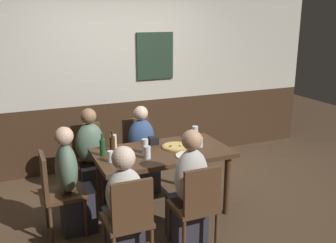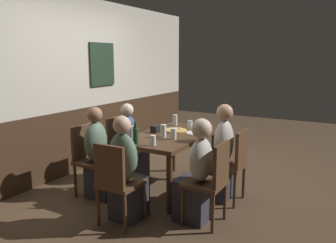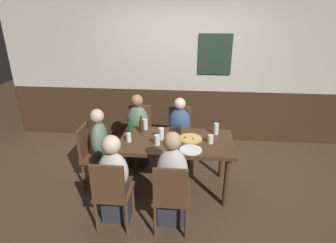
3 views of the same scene
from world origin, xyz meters
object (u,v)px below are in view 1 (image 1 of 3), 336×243
Objects in this scene: person_mid_near at (189,196)px; condiment_caddy at (153,141)px; chair_mid_near at (196,203)px; pint_glass_stout at (114,142)px; person_mid_far at (143,155)px; beer_bottle_brown at (112,143)px; person_head_west at (73,188)px; chair_mid_far at (139,148)px; plate_white_large at (189,155)px; person_left_far at (92,162)px; chair_left_far at (89,155)px; beer_bottle_green at (103,147)px; tumbler_water at (147,153)px; pizza at (176,146)px; beer_glass_tall at (195,133)px; beer_glass_half at (111,157)px; chair_left_near at (129,217)px; highball_clear at (200,142)px; dining_table at (163,159)px; tumbler_short at (145,147)px; chair_head_west at (56,189)px; person_left_near at (124,211)px.

person_mid_near is 10.71× the size of condiment_caddy.
pint_glass_stout reaches higher than chair_mid_near.
person_mid_far reaches higher than beer_bottle_brown.
chair_mid_far is at bearing 39.55° from person_head_west.
pint_glass_stout is at bearing 138.94° from plate_white_large.
person_left_far is 0.83m from condiment_caddy.
chair_left_far reaches higher than plate_white_large.
chair_mid_near is 3.55× the size of beer_bottle_green.
pizza is at bearing 25.18° from tumbler_water.
beer_glass_tall is (0.99, -0.07, 0.00)m from pint_glass_stout.
beer_glass_half is 0.75× the size of beer_glass_tall.
chair_left_near and chair_left_far have the same top height.
pizza is 1.27× the size of beer_bottle_green.
beer_bottle_brown reaches higher than chair_left_near.
beer_glass_tall is (1.14, 0.34, 0.02)m from beer_glass_half.
tumbler_water is 0.57× the size of beer_bottle_brown.
pizza is at bearing 161.51° from highball_clear.
condiment_caddy is (-0.45, 0.29, -0.01)m from highball_clear.
tumbler_water is 0.46m from condiment_caddy.
tumbler_short reaches higher than dining_table.
chair_head_west is 2.81× the size of pizza.
dining_table is 1.69× the size of chair_left_near.
dining_table is 1.69× the size of chair_mid_near.
pint_glass_stout is 0.97× the size of beer_glass_tall.
person_mid_near is 10.01× the size of beer_glass_half.
chair_left_near reaches higher than highball_clear.
plate_white_large is at bearing -41.06° from pint_glass_stout.
beer_bottle_brown is (-0.51, -0.44, 0.37)m from person_mid_far.
pint_glass_stout is (0.19, -0.51, 0.31)m from chair_left_far.
chair_head_west reaches higher than beer_glass_half.
person_left_near reaches higher than chair_head_west.
dining_table is 0.26m from tumbler_short.
beer_bottle_green reaches higher than chair_mid_near.
chair_mid_near is at bearing -35.37° from chair_head_west.
person_mid_far is (0.65, 1.32, -0.02)m from person_left_near.
person_mid_far is at bearing -90.00° from chair_mid_far.
chair_mid_far is 3.76× the size of beer_bottle_brown.
person_left_near is (-0.65, -0.66, -0.18)m from dining_table.
person_mid_far reaches higher than condiment_caddy.
condiment_caddy is (0.64, -0.58, 0.29)m from chair_left_far.
beer_glass_half is (0.55, -0.10, 0.30)m from chair_head_west.
beer_glass_half reaches higher than dining_table.
person_left_far is 0.86m from tumbler_short.
person_mid_far is 1.32m from person_mid_near.
pizza is 0.27m from highball_clear.
person_left_near is 7.31× the size of pint_glass_stout.
beer_glass_tall is (0.52, 0.90, 0.31)m from person_mid_near.
chair_left_far is 0.91m from condiment_caddy.
plate_white_large is (0.66, -0.57, -0.06)m from pint_glass_stout.
beer_bottle_brown is (0.15, 1.04, 0.33)m from chair_left_near.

